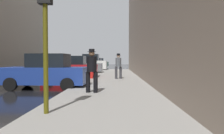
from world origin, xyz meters
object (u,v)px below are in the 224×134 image
object	(u,v)px
parked_white_van	(90,63)
pedestrian_with_beanie	(118,65)
fire_hydrant	(91,74)
parked_blue_sedan	(46,72)
parked_gray_coupe	(83,66)
pedestrian_with_fedora	(92,68)
parked_dark_green_sedan	(98,63)
parked_silver_sedan	(94,64)
traffic_light	(45,8)
parked_red_hatchback	(71,68)

from	to	relation	value
parked_white_van	pedestrian_with_beanie	xyz separation A→B (m)	(3.74, -13.95, 0.10)
fire_hydrant	parked_blue_sedan	bearing A→B (deg)	-111.94
parked_blue_sedan	fire_hydrant	xyz separation A→B (m)	(1.80, 4.48, -0.35)
parked_gray_coupe	pedestrian_with_fedora	size ratio (longest dim) A/B	2.38
parked_white_van	pedestrian_with_fedora	world-z (taller)	parked_white_van
parked_white_van	pedestrian_with_fedora	size ratio (longest dim) A/B	2.62
parked_gray_coupe	parked_dark_green_sedan	size ratio (longest dim) A/B	1.00
parked_blue_sedan	parked_gray_coupe	bearing A→B (deg)	90.00
parked_gray_coupe	parked_dark_green_sedan	bearing A→B (deg)	90.00
parked_blue_sedan	fire_hydrant	distance (m)	4.84
parked_silver_sedan	parked_dark_green_sedan	xyz separation A→B (m)	(0.00, 6.21, 0.00)
parked_dark_green_sedan	parked_gray_coupe	bearing A→B (deg)	-90.00
parked_blue_sedan	pedestrian_with_beanie	world-z (taller)	pedestrian_with_beanie
parked_gray_coupe	parked_white_van	xyz separation A→B (m)	(-0.00, 6.16, 0.18)
parked_blue_sedan	pedestrian_with_fedora	bearing A→B (deg)	-41.00
parked_blue_sedan	parked_silver_sedan	size ratio (longest dim) A/B	1.00
parked_gray_coupe	fire_hydrant	world-z (taller)	parked_gray_coupe
parked_white_van	parked_dark_green_sedan	xyz separation A→B (m)	(0.00, 12.15, -0.18)
traffic_light	parked_blue_sedan	bearing A→B (deg)	107.92
parked_silver_sedan	parked_dark_green_sedan	size ratio (longest dim) A/B	1.01
parked_dark_green_sedan	traffic_light	xyz separation A→B (m)	(1.85, -36.08, 1.91)
parked_white_van	pedestrian_with_beanie	bearing A→B (deg)	-75.00
parked_blue_sedan	parked_dark_green_sedan	world-z (taller)	same
parked_silver_sedan	parked_red_hatchback	bearing A→B (deg)	-90.00
parked_blue_sedan	pedestrian_with_beanie	bearing A→B (deg)	48.62
parked_silver_sedan	parked_dark_green_sedan	world-z (taller)	same
parked_white_van	fire_hydrant	size ratio (longest dim) A/B	6.61
fire_hydrant	traffic_light	world-z (taller)	traffic_light
parked_dark_green_sedan	pedestrian_with_fedora	world-z (taller)	pedestrian_with_fedora
parked_white_van	fire_hydrant	bearing A→B (deg)	-82.51
parked_dark_green_sedan	fire_hydrant	xyz separation A→B (m)	(1.80, -25.87, -0.35)
traffic_light	pedestrian_with_fedora	distance (m)	3.90
traffic_light	pedestrian_with_beanie	world-z (taller)	traffic_light
parked_gray_coupe	parked_white_van	world-z (taller)	parked_white_van
parked_gray_coupe	parked_silver_sedan	distance (m)	12.10
parked_silver_sedan	fire_hydrant	xyz separation A→B (m)	(1.80, -19.66, -0.35)
fire_hydrant	parked_silver_sedan	bearing A→B (deg)	95.24
parked_red_hatchback	pedestrian_with_beanie	world-z (taller)	pedestrian_with_beanie
pedestrian_with_fedora	traffic_light	bearing A→B (deg)	-102.11
traffic_light	pedestrian_with_beanie	distance (m)	10.28
parked_gray_coupe	traffic_light	size ratio (longest dim) A/B	1.18
fire_hydrant	pedestrian_with_beanie	bearing A→B (deg)	-6.85
parked_gray_coupe	fire_hydrant	distance (m)	7.78
parked_red_hatchback	parked_dark_green_sedan	size ratio (longest dim) A/B	0.99
parked_red_hatchback	parked_dark_green_sedan	world-z (taller)	same
parked_white_van	parked_silver_sedan	size ratio (longest dim) A/B	1.09
parked_white_van	parked_silver_sedan	bearing A→B (deg)	90.00
parked_red_hatchback	traffic_light	world-z (taller)	traffic_light
parked_gray_coupe	parked_silver_sedan	xyz separation A→B (m)	(-0.00, 12.10, 0.00)
pedestrian_with_fedora	pedestrian_with_beanie	world-z (taller)	same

